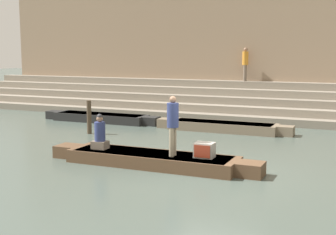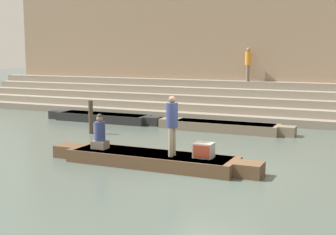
# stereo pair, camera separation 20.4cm
# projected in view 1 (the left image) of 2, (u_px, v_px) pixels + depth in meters

# --- Properties ---
(ground_plane) EXTENTS (120.00, 120.00, 0.00)m
(ground_plane) POSITION_uv_depth(u_px,v_px,m) (216.00, 172.00, 13.09)
(ground_plane) COLOR #47544C
(ghat_steps) EXTENTS (36.00, 3.45, 1.79)m
(ghat_steps) POSITION_uv_depth(u_px,v_px,m) (283.00, 107.00, 22.81)
(ghat_steps) COLOR gray
(ghat_steps) RESTS_ON ground
(back_wall) EXTENTS (34.20, 1.28, 8.64)m
(back_wall) POSITION_uv_depth(u_px,v_px,m) (292.00, 33.00, 23.99)
(back_wall) COLOR #937A60
(back_wall) RESTS_ON ground
(rowboat_main) EXTENTS (6.62, 1.41, 0.38)m
(rowboat_main) POSITION_uv_depth(u_px,v_px,m) (152.00, 159.00, 13.78)
(rowboat_main) COLOR brown
(rowboat_main) RESTS_ON ground
(person_standing) EXTENTS (0.33, 0.33, 1.72)m
(person_standing) POSITION_uv_depth(u_px,v_px,m) (173.00, 122.00, 13.24)
(person_standing) COLOR gray
(person_standing) RESTS_ON rowboat_main
(person_rowing) EXTENTS (0.46, 0.36, 1.08)m
(person_rowing) POSITION_uv_depth(u_px,v_px,m) (100.00, 135.00, 14.29)
(person_rowing) COLOR #756656
(person_rowing) RESTS_ON rowboat_main
(tv_set) EXTENTS (0.55, 0.42, 0.43)m
(tv_set) POSITION_uv_depth(u_px,v_px,m) (204.00, 150.00, 13.14)
(tv_set) COLOR #9E998E
(tv_set) RESTS_ON rowboat_main
(moored_boat_shore) EXTENTS (6.01, 1.13, 0.39)m
(moored_boat_shore) POSITION_uv_depth(u_px,v_px,m) (101.00, 117.00, 22.30)
(moored_boat_shore) COLOR black
(moored_boat_shore) RESTS_ON ground
(moored_boat_distant) EXTENTS (5.86, 1.13, 0.39)m
(moored_boat_distant) POSITION_uv_depth(u_px,v_px,m) (223.00, 126.00, 19.66)
(moored_boat_distant) COLOR #756651
(moored_boat_distant) RESTS_ON ground
(mooring_post) EXTENTS (0.18, 0.18, 1.37)m
(mooring_post) POSITION_uv_depth(u_px,v_px,m) (89.00, 117.00, 19.03)
(mooring_post) COLOR #473828
(mooring_post) RESTS_ON ground
(person_on_steps) EXTENTS (0.31, 0.31, 1.73)m
(person_on_steps) POSITION_uv_depth(u_px,v_px,m) (245.00, 62.00, 24.20)
(person_on_steps) COLOR #756656
(person_on_steps) RESTS_ON ghat_steps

